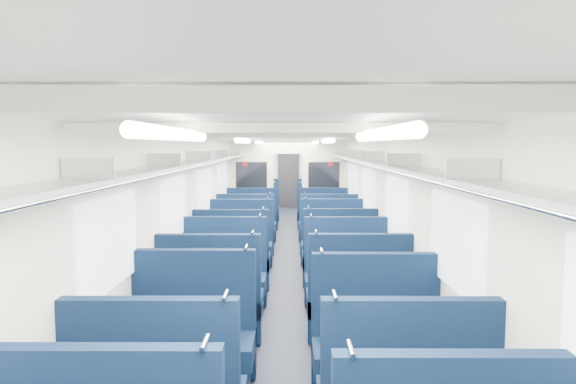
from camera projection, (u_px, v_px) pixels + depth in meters
floor at (287, 266)px, 9.42m from camera, size 2.80×18.00×0.01m
ceiling at (287, 137)px, 9.21m from camera, size 2.80×18.00×0.01m
wall_left at (210, 202)px, 9.32m from camera, size 0.02×18.00×2.35m
dado_left at (211, 247)px, 9.40m from camera, size 0.03×17.90×0.70m
wall_right at (364, 202)px, 9.31m from camera, size 0.02×18.00×2.35m
dado_right at (363, 247)px, 9.38m from camera, size 0.03×17.90×0.70m
wall_far at (288, 174)px, 18.28m from camera, size 2.80×0.02×2.35m
luggage_rack_left at (219, 158)px, 9.25m from camera, size 0.36×17.40×0.18m
luggage_rack_right at (354, 158)px, 9.24m from camera, size 0.36×17.40×0.18m
windows at (287, 191)px, 8.84m from camera, size 2.78×15.60×0.75m
ceiling_fittings at (287, 140)px, 8.96m from camera, size 2.70×16.06×0.11m
end_door at (288, 179)px, 18.23m from camera, size 0.75×0.06×2.00m
bulkhead at (288, 185)px, 12.49m from camera, size 2.80×0.10×2.35m
seat_6 at (192, 345)px, 4.67m from camera, size 1.15×0.63×1.27m
seat_7 at (377, 352)px, 4.51m from camera, size 1.15×0.63×1.27m
seat_8 at (211, 306)px, 5.80m from camera, size 1.15×0.63×1.27m
seat_9 at (358, 305)px, 5.83m from camera, size 1.15×0.63×1.27m
seat_10 at (223, 281)px, 6.85m from camera, size 1.15×0.63×1.27m
seat_11 at (348, 282)px, 6.83m from camera, size 1.15×0.63×1.27m
seat_12 at (232, 263)px, 7.93m from camera, size 1.15×0.63×1.27m
seat_13 at (339, 261)px, 8.05m from camera, size 1.15×0.63×1.27m
seat_14 at (240, 248)px, 9.10m from camera, size 1.15×0.63×1.27m
seat_15 at (333, 247)px, 9.16m from camera, size 1.15×0.63×1.27m
seat_16 at (246, 235)px, 10.40m from camera, size 1.15×0.63×1.27m
seat_17 at (328, 235)px, 10.38m from camera, size 1.15×0.63×1.27m
seat_18 at (250, 226)px, 11.52m from camera, size 1.15×0.63×1.27m
seat_19 at (324, 226)px, 11.57m from camera, size 1.15×0.63×1.27m
seat_20 at (256, 215)px, 13.43m from camera, size 1.15×0.63×1.27m
seat_21 at (319, 215)px, 13.46m from camera, size 1.15×0.63×1.27m
seat_22 at (259, 209)px, 14.60m from camera, size 1.15×0.63×1.27m
seat_23 at (317, 209)px, 14.70m from camera, size 1.15×0.63×1.27m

